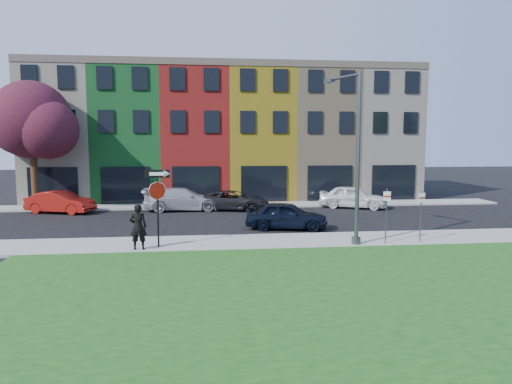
{
  "coord_description": "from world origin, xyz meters",
  "views": [
    {
      "loc": [
        -4.28,
        -17.21,
        4.65
      ],
      "look_at": [
        -1.93,
        4.0,
        2.24
      ],
      "focal_mm": 32.0,
      "sensor_mm": 36.0,
      "label": 1
    }
  ],
  "objects": [
    {
      "name": "parking_sign_b",
      "position": [
        5.24,
        1.92,
        1.57
      ],
      "size": [
        0.32,
        0.11,
        2.34
      ],
      "rotation": [
        0.0,
        0.0,
        0.17
      ],
      "color": "#474A4C",
      "rests_on": "sidewalk_near"
    },
    {
      "name": "parked_car_dark",
      "position": [
        -2.44,
        13.14,
        0.66
      ],
      "size": [
        4.4,
        5.75,
        1.31
      ],
      "primitive_type": "imported",
      "rotation": [
        0.0,
        0.0,
        1.33
      ],
      "color": "black",
      "rests_on": "ground"
    },
    {
      "name": "parking_sign_a",
      "position": [
        3.62,
        1.89,
        1.62
      ],
      "size": [
        0.32,
        0.1,
        2.44
      ],
      "rotation": [
        0.0,
        0.0,
        -0.14
      ],
      "color": "#474A4C",
      "rests_on": "sidewalk_near"
    },
    {
      "name": "tree_purple",
      "position": [
        -15.58,
        14.67,
        5.87
      ],
      "size": [
        6.14,
        5.37,
        8.45
      ],
      "color": "black",
      "rests_on": "sidewalk_far"
    },
    {
      "name": "man",
      "position": [
        -7.1,
        1.9,
        1.08
      ],
      "size": [
        0.73,
        0.51,
        1.92
      ],
      "primitive_type": "imported",
      "rotation": [
        0.0,
        0.0,
        3.18
      ],
      "color": "black",
      "rests_on": "sidewalk_near"
    },
    {
      "name": "stop_sign",
      "position": [
        -6.32,
        2.27,
        2.47
      ],
      "size": [
        1.05,
        0.13,
        3.31
      ],
      "rotation": [
        0.0,
        0.0,
        0.08
      ],
      "color": "black",
      "rests_on": "sidewalk_near"
    },
    {
      "name": "sidewalk_near",
      "position": [
        2.0,
        3.0,
        0.06
      ],
      "size": [
        40.0,
        3.0,
        0.12
      ],
      "primitive_type": "cube",
      "color": "gray",
      "rests_on": "ground"
    },
    {
      "name": "sidewalk_far",
      "position": [
        -3.0,
        15.0,
        0.06
      ],
      "size": [
        40.0,
        2.4,
        0.12
      ],
      "primitive_type": "cube",
      "color": "gray",
      "rests_on": "ground"
    },
    {
      "name": "rowhouse_block",
      "position": [
        -2.5,
        21.18,
        4.99
      ],
      "size": [
        30.0,
        10.12,
        10.0
      ],
      "color": "beige",
      "rests_on": "ground"
    },
    {
      "name": "street_lamp",
      "position": [
        2.19,
        2.1,
        3.87
      ],
      "size": [
        1.21,
        2.45,
        7.43
      ],
      "rotation": [
        0.0,
        0.0,
        0.39
      ],
      "color": "#474A4C",
      "rests_on": "sidewalk_near"
    },
    {
      "name": "sedan_near",
      "position": [
        -0.07,
        6.17,
        0.73
      ],
      "size": [
        3.52,
        5.0,
        1.46
      ],
      "primitive_type": "imported",
      "rotation": [
        0.0,
        0.0,
        1.35
      ],
      "color": "black",
      "rests_on": "ground"
    },
    {
      "name": "parked_car_silver",
      "position": [
        -5.82,
        13.32,
        0.76
      ],
      "size": [
        2.49,
        5.38,
        1.52
      ],
      "primitive_type": "imported",
      "rotation": [
        0.0,
        0.0,
        1.61
      ],
      "color": "#A3A3A7",
      "rests_on": "ground"
    },
    {
      "name": "parked_car_red",
      "position": [
        -13.6,
        13.02,
        0.71
      ],
      "size": [
        3.98,
        5.19,
        1.43
      ],
      "primitive_type": "imported",
      "rotation": [
        0.0,
        0.0,
        1.27
      ],
      "color": "maroon",
      "rests_on": "ground"
    },
    {
      "name": "ground",
      "position": [
        0.0,
        0.0,
        0.0
      ],
      "size": [
        120.0,
        120.0,
        0.0
      ],
      "primitive_type": "plane",
      "color": "black",
      "rests_on": "ground"
    },
    {
      "name": "parked_car_white",
      "position": [
        5.84,
        13.15,
        0.78
      ],
      "size": [
        5.29,
        5.97,
        1.56
      ],
      "primitive_type": "imported",
      "rotation": [
        0.0,
        0.0,
        1.15
      ],
      "color": "white",
      "rests_on": "ground"
    }
  ]
}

